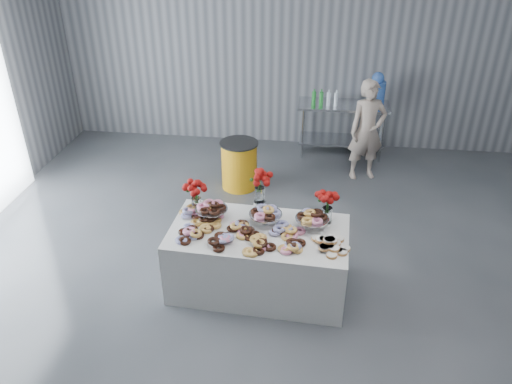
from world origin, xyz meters
TOP-DOWN VIEW (x-y plane):
  - ground at (0.00, 0.00)m, footprint 9.00×9.00m
  - room_walls at (-0.27, 0.07)m, footprint 8.04×9.04m
  - display_table at (-0.11, 0.47)m, footprint 1.95×1.09m
  - prep_table at (0.86, 4.10)m, footprint 1.50×0.60m
  - donut_mounds at (-0.11, 0.42)m, footprint 1.84×0.89m
  - cake_stand_left at (-0.65, 0.65)m, footprint 0.36×0.36m
  - cake_stand_mid at (-0.06, 0.62)m, footprint 0.36×0.36m
  - cake_stand_right at (0.44, 0.60)m, footprint 0.36×0.36m
  - danish_pile at (0.63, 0.29)m, footprint 0.48×0.48m
  - bouquet_left at (-0.85, 0.76)m, footprint 0.26×0.26m
  - bouquet_right at (0.60, 0.74)m, footprint 0.26×0.26m
  - bouquet_center at (-0.15, 0.82)m, footprint 0.26×0.26m
  - water_jug at (1.36, 4.10)m, footprint 0.28×0.28m
  - drink_bottles at (0.54, 4.00)m, footprint 0.54×0.08m
  - person at (1.20, 3.30)m, footprint 0.66×0.53m
  - trash_barrel at (-0.68, 2.72)m, footprint 0.57×0.57m

SIDE VIEW (x-z plane):
  - ground at x=0.00m, z-range 0.00..0.00m
  - trash_barrel at x=-0.68m, z-range 0.00..0.74m
  - display_table at x=-0.11m, z-range 0.00..0.75m
  - prep_table at x=0.86m, z-range 0.17..1.07m
  - person at x=1.20m, z-range 0.00..1.57m
  - donut_mounds at x=-0.11m, z-range 0.75..0.84m
  - danish_pile at x=0.63m, z-range 0.75..0.86m
  - cake_stand_left at x=-0.65m, z-range 0.80..0.98m
  - cake_stand_mid at x=-0.06m, z-range 0.80..0.98m
  - cake_stand_right at x=0.44m, z-range 0.80..0.98m
  - drink_bottles at x=0.54m, z-range 0.90..1.17m
  - bouquet_left at x=-0.85m, z-range 0.84..1.26m
  - bouquet_right at x=0.60m, z-range 0.84..1.26m
  - bouquet_center at x=-0.15m, z-range 0.84..1.41m
  - water_jug at x=1.36m, z-range 0.87..1.43m
  - room_walls at x=-0.27m, z-range 0.63..4.65m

